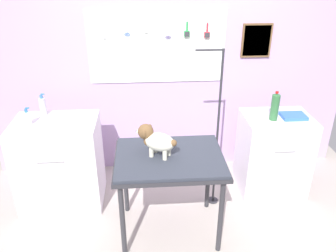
{
  "coord_description": "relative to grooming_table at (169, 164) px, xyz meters",
  "views": [
    {
      "loc": [
        -0.27,
        -2.33,
        2.31
      ],
      "look_at": [
        -0.09,
        0.24,
        1.03
      ],
      "focal_mm": 36.71,
      "sensor_mm": 36.0,
      "label": 1
    }
  ],
  "objects": [
    {
      "name": "ground",
      "position": [
        0.08,
        -0.14,
        -0.74
      ],
      "size": [
        4.4,
        4.0,
        0.04
      ],
      "primitive_type": "cube",
      "color": "#B2A79E"
    },
    {
      "name": "rear_wall_panel",
      "position": [
        0.08,
        1.14,
        0.44
      ],
      "size": [
        4.0,
        0.11,
        2.3
      ],
      "color": "#B899C7",
      "rests_on": "ground"
    },
    {
      "name": "grooming_table",
      "position": [
        0.0,
        0.0,
        0.0
      ],
      "size": [
        0.93,
        0.7,
        0.8
      ],
      "color": "#2D2D33",
      "rests_on": "ground"
    },
    {
      "name": "grooming_arm",
      "position": [
        0.48,
        0.37,
        0.03
      ],
      "size": [
        0.29,
        0.11,
        1.61
      ],
      "color": "#2D2D33",
      "rests_on": "ground"
    },
    {
      "name": "dog",
      "position": [
        -0.11,
        0.02,
        0.22
      ],
      "size": [
        0.35,
        0.27,
        0.27
      ],
      "color": "beige",
      "rests_on": "grooming_table"
    },
    {
      "name": "counter_left",
      "position": [
        -1.06,
        0.51,
        -0.27
      ],
      "size": [
        0.8,
        0.58,
        0.9
      ],
      "color": "white",
      "rests_on": "ground"
    },
    {
      "name": "cabinet_right",
      "position": [
        1.14,
        0.57,
        -0.29
      ],
      "size": [
        0.68,
        0.54,
        0.86
      ],
      "color": "white",
      "rests_on": "ground"
    },
    {
      "name": "spray_bottle_short",
      "position": [
        -1.28,
        0.47,
        0.25
      ],
      "size": [
        0.06,
        0.06,
        0.17
      ],
      "color": "white",
      "rests_on": "counter_left"
    },
    {
      "name": "conditioner_bottle",
      "position": [
        -1.19,
        0.69,
        0.28
      ],
      "size": [
        0.07,
        0.07,
        0.22
      ],
      "color": "#B2B2BE",
      "rests_on": "counter_left"
    },
    {
      "name": "soda_bottle",
      "position": [
        1.07,
        0.51,
        0.28
      ],
      "size": [
        0.08,
        0.08,
        0.3
      ],
      "color": "#2F6739",
      "rests_on": "cabinet_right"
    },
    {
      "name": "supply_tray",
      "position": [
        1.28,
        0.54,
        0.16
      ],
      "size": [
        0.24,
        0.18,
        0.04
      ],
      "color": "blue",
      "rests_on": "cabinet_right"
    }
  ]
}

